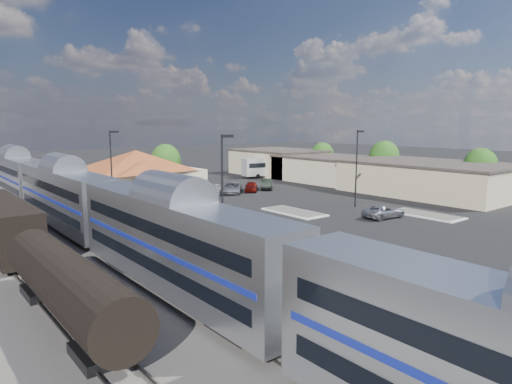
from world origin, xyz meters
TOP-DOWN VIEW (x-y plane):
  - ground at (0.00, 0.00)m, footprint 280.00×280.00m
  - railbed at (-21.00, 8.00)m, footprint 16.00×100.00m
  - platform at (-12.00, 6.00)m, footprint 5.50×92.00m
  - passenger_train at (-18.00, 9.76)m, footprint 3.00×104.00m
  - freight_cars at (-24.00, 4.41)m, footprint 2.80×46.00m
  - station_depot at (-4.56, 24.00)m, footprint 18.35×12.24m
  - buildings_east at (28.00, 14.28)m, footprint 14.40×51.40m
  - traffic_island_south at (4.00, 2.00)m, footprint 3.30×7.50m
  - traffic_island_north at (14.00, -8.00)m, footprint 3.30×7.50m
  - lamp_plat_s at (-10.90, -6.00)m, footprint 1.08×0.25m
  - lamp_plat_n at (-10.90, 16.00)m, footprint 1.08×0.25m
  - lamp_lot at (12.10, 0.00)m, footprint 1.08×0.25m
  - tree_east_a at (34.00, -4.00)m, footprint 4.56×4.56m
  - tree_east_b at (34.00, 12.00)m, footprint 4.94×4.94m
  - tree_east_c at (34.00, 26.00)m, footprint 4.41×4.41m
  - tree_depot at (3.00, 30.00)m, footprint 4.71×4.71m
  - pickup_truck at (-8.50, -9.22)m, footprint 5.79×2.22m
  - suv at (9.46, -5.88)m, footprint 5.10×2.70m
  - coach_bus at (24.00, 29.32)m, footprint 11.25×4.62m
  - person_a at (-11.68, -15.26)m, footprint 0.60×0.77m
  - person_b at (-11.52, -1.35)m, footprint 0.86×0.97m
  - parked_car_a at (-2.70, 17.51)m, footprint 4.11×4.22m
  - parked_car_b at (0.50, 17.81)m, footprint 3.83×4.33m
  - parked_car_c at (3.70, 17.51)m, footprint 4.63×4.84m
  - parked_car_d at (6.90, 17.81)m, footprint 5.39×5.69m
  - parked_car_e at (10.10, 17.51)m, footprint 4.10×4.33m
  - parked_car_f at (13.30, 17.81)m, footprint 4.15×4.42m

SIDE VIEW (x-z plane):
  - ground at x=0.00m, z-range 0.00..0.00m
  - railbed at x=-21.00m, z-range 0.00..0.12m
  - platform at x=-12.00m, z-range 0.00..0.18m
  - traffic_island_south at x=4.00m, z-range 0.00..0.21m
  - traffic_island_north at x=14.00m, z-range 0.00..0.21m
  - suv at x=9.46m, z-range 0.00..1.37m
  - parked_car_c at x=3.70m, z-range 0.00..1.38m
  - parked_car_b at x=0.50m, z-range 0.00..1.42m
  - parked_car_a at x=-2.70m, z-range 0.00..1.43m
  - parked_car_e at x=10.10m, z-range 0.00..1.45m
  - parked_car_f at x=13.30m, z-range 0.00..1.48m
  - parked_car_d at x=6.90m, z-range 0.00..1.49m
  - pickup_truck at x=-8.50m, z-range -0.05..1.94m
  - person_b at x=-11.52m, z-range 0.18..1.83m
  - person_a at x=-11.68m, z-range 0.18..2.03m
  - freight_cars at x=-24.00m, z-range -0.07..3.93m
  - coach_bus at x=24.00m, z-range 0.27..3.80m
  - buildings_east at x=28.00m, z-range -0.13..4.67m
  - passenger_train at x=-18.00m, z-range 0.09..5.64m
  - station_depot at x=-4.56m, z-range 0.03..6.23m
  - tree_east_c at x=34.00m, z-range 0.66..6.87m
  - tree_east_a at x=34.00m, z-range 0.68..7.10m
  - tree_depot at x=3.00m, z-range 0.71..7.34m
  - tree_east_b at x=34.00m, z-range 0.74..7.70m
  - lamp_plat_s at x=-10.90m, z-range 0.84..9.84m
  - lamp_plat_n at x=-10.90m, z-range 0.84..9.84m
  - lamp_lot at x=12.10m, z-range 0.84..9.84m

